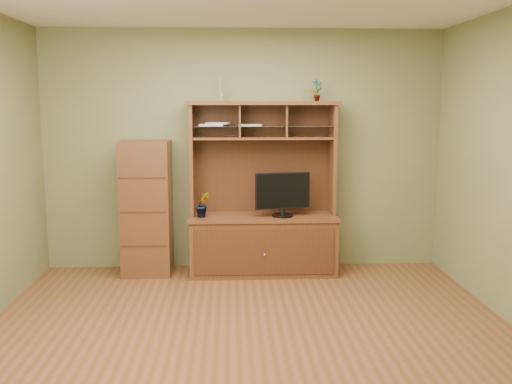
{
  "coord_description": "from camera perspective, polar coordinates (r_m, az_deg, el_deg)",
  "views": [
    {
      "loc": [
        -0.14,
        -4.47,
        1.88
      ],
      "look_at": [
        0.11,
        1.2,
        0.99
      ],
      "focal_mm": 40.0,
      "sensor_mm": 36.0,
      "label": 1
    }
  ],
  "objects": [
    {
      "name": "orchid_plant",
      "position": [
        6.22,
        -5.34,
        -1.25
      ],
      "size": [
        0.18,
        0.16,
        0.28
      ],
      "primitive_type": "imported",
      "rotation": [
        0.0,
        0.0,
        0.27
      ],
      "color": "#275E20",
      "rests_on": "media_hutch"
    },
    {
      "name": "room",
      "position": [
        4.5,
        -0.72,
        2.12
      ],
      "size": [
        4.54,
        4.04,
        2.74
      ],
      "color": "#5A3519",
      "rests_on": "ground"
    },
    {
      "name": "reed_diffuser",
      "position": [
        6.28,
        -3.62,
        10.02
      ],
      "size": [
        0.05,
        0.05,
        0.27
      ],
      "color": "silver",
      "rests_on": "media_hutch"
    },
    {
      "name": "monitor",
      "position": [
        6.22,
        2.69,
        -0.15
      ],
      "size": [
        0.61,
        0.23,
        0.48
      ],
      "rotation": [
        0.0,
        0.0,
        0.2
      ],
      "color": "black",
      "rests_on": "media_hutch"
    },
    {
      "name": "media_hutch",
      "position": [
        6.35,
        0.69,
        -3.46
      ],
      "size": [
        1.66,
        0.61,
        1.9
      ],
      "color": "#412012",
      "rests_on": "room"
    },
    {
      "name": "magazines",
      "position": [
        6.28,
        -2.97,
        6.76
      ],
      "size": [
        0.7,
        0.23,
        0.04
      ],
      "color": "#AAAAAF",
      "rests_on": "media_hutch"
    },
    {
      "name": "top_plant",
      "position": [
        6.35,
        6.09,
        10.11
      ],
      "size": [
        0.15,
        0.12,
        0.24
      ],
      "primitive_type": "imported",
      "rotation": [
        0.0,
        0.0,
        0.33
      ],
      "color": "#386A25",
      "rests_on": "media_hutch"
    },
    {
      "name": "side_cabinet",
      "position": [
        6.39,
        -10.88,
        -1.58
      ],
      "size": [
        0.53,
        0.48,
        1.48
      ],
      "color": "#412012",
      "rests_on": "room"
    }
  ]
}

